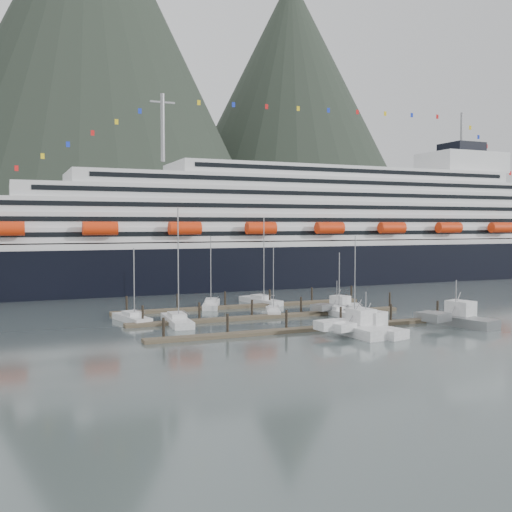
% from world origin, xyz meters
% --- Properties ---
extents(ground, '(1600.00, 1600.00, 0.00)m').
position_xyz_m(ground, '(0.00, 0.00, 0.00)').
color(ground, '#485455').
rests_on(ground, ground).
extents(mountains, '(870.00, 440.00, 420.00)m').
position_xyz_m(mountains, '(52.48, 588.54, 163.40)').
color(mountains, black).
rests_on(mountains, ground).
extents(cruise_ship, '(210.00, 30.40, 50.30)m').
position_xyz_m(cruise_ship, '(30.03, 54.94, 12.04)').
color(cruise_ship, black).
rests_on(cruise_ship, ground).
extents(dock_near, '(48.18, 2.28, 3.20)m').
position_xyz_m(dock_near, '(-4.93, -9.95, 0.31)').
color(dock_near, '#4B3F30').
rests_on(dock_near, ground).
extents(dock_mid, '(48.18, 2.28, 3.20)m').
position_xyz_m(dock_mid, '(-4.93, 3.05, 0.31)').
color(dock_mid, '#4B3F30').
rests_on(dock_mid, ground).
extents(dock_far, '(48.18, 2.28, 3.20)m').
position_xyz_m(dock_far, '(-4.93, 16.05, 0.31)').
color(dock_far, '#4B3F30').
rests_on(dock_far, ground).
extents(sailboat_a, '(4.80, 9.79, 12.13)m').
position_xyz_m(sailboat_a, '(-26.89, 7.93, 0.42)').
color(sailboat_a, '#BABABA').
rests_on(sailboat_a, ground).
extents(sailboat_b, '(3.63, 11.54, 18.35)m').
position_xyz_m(sailboat_b, '(-20.97, 2.83, 0.47)').
color(sailboat_b, '#BABABA').
rests_on(sailboat_b, ground).
extents(sailboat_c, '(5.02, 8.34, 11.93)m').
position_xyz_m(sailboat_c, '(-3.07, 6.61, 0.39)').
color(sailboat_c, '#BABABA').
rests_on(sailboat_c, ground).
extents(sailboat_d, '(7.08, 11.27, 13.81)m').
position_xyz_m(sailboat_d, '(10.16, 2.07, 0.42)').
color(sailboat_d, '#BABABA').
rests_on(sailboat_d, ground).
extents(sailboat_e, '(6.32, 10.56, 13.70)m').
position_xyz_m(sailboat_e, '(-10.10, 18.82, 0.42)').
color(sailboat_e, '#BABABA').
rests_on(sailboat_e, ground).
extents(sailboat_g, '(5.00, 11.51, 17.12)m').
position_xyz_m(sailboat_g, '(0.33, 19.99, 0.45)').
color(sailboat_g, '#BABABA').
rests_on(sailboat_g, ground).
extents(sailboat_h, '(3.33, 9.10, 11.05)m').
position_xyz_m(sailboat_h, '(6.37, 1.66, 0.40)').
color(sailboat_h, '#BABABA').
rests_on(sailboat_h, ground).
extents(trawler_b, '(8.92, 11.69, 7.41)m').
position_xyz_m(trawler_b, '(-0.55, -15.01, 0.93)').
color(trawler_b, '#BABABA').
rests_on(trawler_b, ground).
extents(trawler_c, '(9.76, 13.07, 6.43)m').
position_xyz_m(trawler_c, '(1.26, -15.04, 0.84)').
color(trawler_c, '#BABABA').
rests_on(trawler_c, ground).
extents(trawler_d, '(10.23, 13.23, 7.57)m').
position_xyz_m(trawler_d, '(17.86, -14.31, 0.95)').
color(trawler_d, gray).
rests_on(trawler_d, ground).
extents(trawler_e, '(8.30, 10.06, 6.18)m').
position_xyz_m(trawler_e, '(7.35, 3.19, 0.82)').
color(trawler_e, gray).
rests_on(trawler_e, ground).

